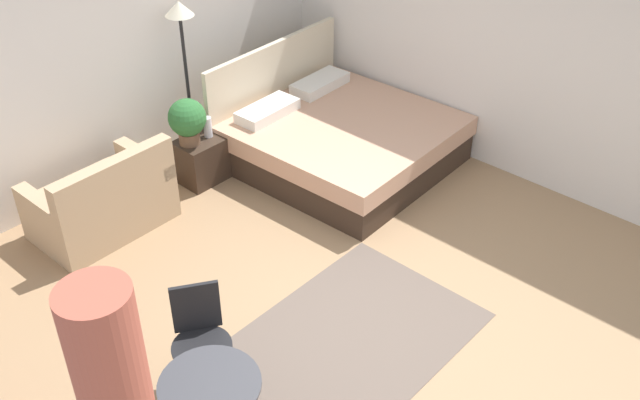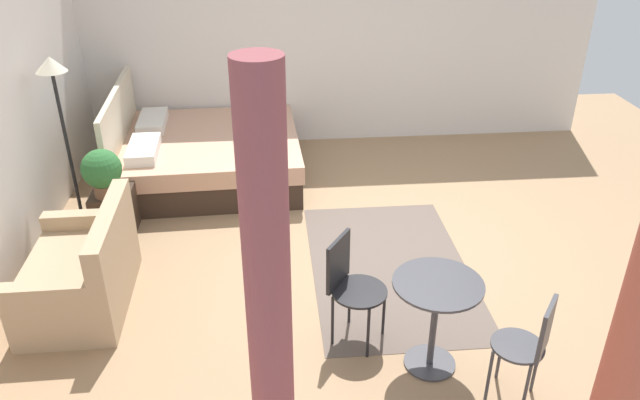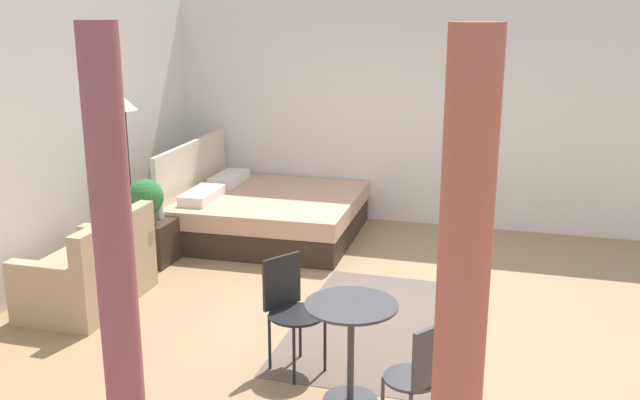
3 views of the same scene
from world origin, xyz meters
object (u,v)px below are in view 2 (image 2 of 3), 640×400
nightstand (115,212)px  cafe_chair_near_window (530,342)px  bed (206,155)px  balcony_table (435,309)px  floor_lamp (57,95)px  couch (83,274)px  vase (113,176)px  potted_plant (102,171)px  cafe_chair_near_couch (349,280)px

nightstand → cafe_chair_near_window: 4.23m
bed → cafe_chair_near_window: 4.60m
balcony_table → cafe_chair_near_window: size_ratio=0.88×
nightstand → floor_lamp: size_ratio=0.27×
couch → vase: bearing=-1.2°
nightstand → potted_plant: size_ratio=0.98×
balcony_table → cafe_chair_near_window: (-0.41, -0.55, -0.00)m
vase → nightstand: bearing=176.0°
bed → vase: 1.44m
nightstand → potted_plant: potted_plant is taller
couch → balcony_table: couch is taller
potted_plant → balcony_table: bearing=-127.2°
vase → floor_lamp: bearing=74.0°
vase → balcony_table: (-2.33, -2.75, -0.06)m
balcony_table → cafe_chair_near_couch: (0.38, 0.58, 0.02)m
vase → cafe_chair_near_couch: (-1.95, -2.17, -0.05)m
potted_plant → cafe_chair_near_couch: bearing=-128.1°
couch → potted_plant: (1.09, 0.01, 0.45)m
nightstand → cafe_chair_near_couch: 2.86m
nightstand → cafe_chair_near_window: (-2.62, -3.31, 0.29)m
couch → cafe_chair_near_couch: (-0.63, -2.20, 0.24)m
bed → cafe_chair_near_window: size_ratio=2.50×
balcony_table → cafe_chair_near_window: cafe_chair_near_window is taller
potted_plant → vase: (0.22, -0.03, -0.17)m
nightstand → floor_lamp: floor_lamp is taller
potted_plant → cafe_chair_near_window: bearing=-127.1°
couch → potted_plant: size_ratio=2.56×
potted_plant → vase: size_ratio=2.23×
couch → floor_lamp: 1.86m
nightstand → couch: bearing=179.0°
bed → vase: bearing=143.7°
vase → cafe_chair_near_window: size_ratio=0.25×
balcony_table → cafe_chair_near_couch: 0.69m
nightstand → bed: bearing=-33.9°
vase → cafe_chair_near_window: cafe_chair_near_window is taller
floor_lamp → balcony_table: (-2.45, -3.18, -0.89)m
bed → potted_plant: bed is taller
couch → cafe_chair_near_couch: size_ratio=1.41×
couch → vase: couch is taller
nightstand → balcony_table: size_ratio=0.64×
nightstand → cafe_chair_near_window: cafe_chair_near_window is taller
cafe_chair_near_couch → balcony_table: bearing=-123.4°
bed → floor_lamp: size_ratio=1.20×
vase → couch: bearing=178.8°
nightstand → floor_lamp: (0.24, 0.42, 1.18)m
vase → cafe_chair_near_couch: size_ratio=0.25×
floor_lamp → cafe_chair_near_window: 4.78m
vase → floor_lamp: 0.94m
couch → balcony_table: 2.97m
vase → balcony_table: 3.61m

